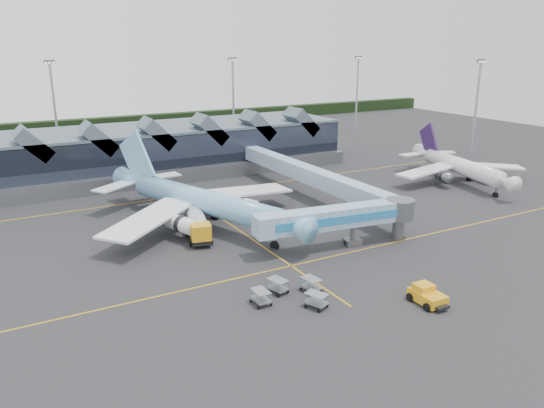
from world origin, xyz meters
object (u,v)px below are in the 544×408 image
pushback_tug (427,295)px  main_airliner (198,200)px  fuel_truck (197,223)px  regional_jet (459,166)px  jet_bridge (347,217)px

pushback_tug → main_airliner: bearing=109.2°
fuel_truck → main_airliner: bearing=80.1°
pushback_tug → regional_jet: bearing=40.4°
regional_jet → pushback_tug: regional_jet is taller
main_airliner → regional_jet: main_airliner is taller
jet_bridge → pushback_tug: jet_bridge is taller
jet_bridge → pushback_tug: (-2.53, -17.34, -3.16)m
regional_jet → jet_bridge: regional_jet is taller
jet_bridge → fuel_truck: jet_bridge is taller
main_airliner → regional_jet: (53.44, -0.84, -0.54)m
main_airliner → jet_bridge: bearing=-72.0°
jet_bridge → pushback_tug: size_ratio=5.29×
jet_bridge → fuel_truck: 20.75m
jet_bridge → main_airliner: bearing=135.7°
jet_bridge → fuel_truck: bearing=148.9°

